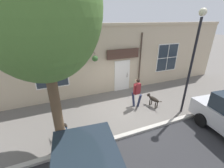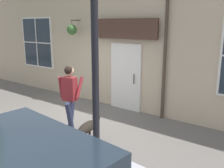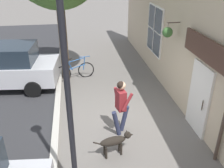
# 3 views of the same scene
# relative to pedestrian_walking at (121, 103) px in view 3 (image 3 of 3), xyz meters

# --- Properties ---
(ground_plane) EXTENTS (90.00, 90.00, 0.00)m
(ground_plane) POSITION_rel_pedestrian_walking_xyz_m (-0.09, -0.59, -1.02)
(ground_plane) COLOR #66605B
(storefront_facade) EXTENTS (0.95, 18.00, 4.36)m
(storefront_facade) POSITION_rel_pedestrian_walking_xyz_m (-2.43, -0.56, 1.17)
(storefront_facade) COLOR #C6B293
(storefront_facade) RESTS_ON ground_plane
(pedestrian_walking) EXTENTS (0.61, 0.55, 1.70)m
(pedestrian_walking) POSITION_rel_pedestrian_walking_xyz_m (0.00, 0.00, 0.00)
(pedestrian_walking) COLOR #282D47
(pedestrian_walking) RESTS_ON ground_plane
(dog_on_leash) EXTENTS (1.09, 0.38, 0.66)m
(dog_on_leash) POSITION_rel_pedestrian_walking_xyz_m (0.32, 0.91, -0.58)
(dog_on_leash) COLOR black
(dog_on_leash) RESTS_ON ground_plane
(leaning_bicycle) EXTENTS (1.70, 0.42, 1.00)m
(leaning_bicycle) POSITION_rel_pedestrian_walking_xyz_m (1.24, -3.98, -0.64)
(leaning_bicycle) COLOR black
(leaning_bicycle) RESTS_ON ground_plane
(parked_car_nearest_curb) EXTENTS (4.45, 2.26, 1.75)m
(parked_car_nearest_curb) POSITION_rel_pedestrian_walking_xyz_m (4.00, -3.65, -0.14)
(parked_car_nearest_curb) COLOR #B7B7BC
(parked_car_nearest_curb) RESTS_ON ground_plane
(street_lamp) EXTENTS (0.32, 0.32, 5.00)m
(street_lamp) POSITION_rel_pedestrian_walking_xyz_m (1.36, 2.02, 2.24)
(street_lamp) COLOR black
(street_lamp) RESTS_ON ground_plane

